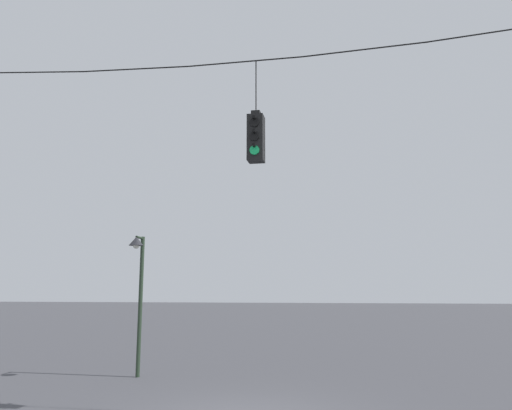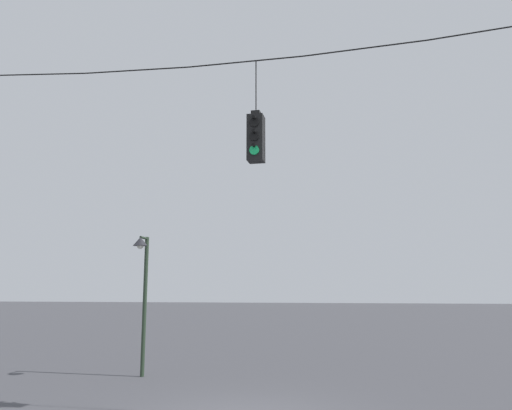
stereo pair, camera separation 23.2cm
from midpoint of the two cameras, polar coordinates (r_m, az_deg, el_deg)
span_wire at (r=11.46m, az=-1.95°, el=16.88°), size 17.96×0.03×0.58m
traffic_light_near_right_pole at (r=10.68m, az=-0.63°, el=7.71°), size 0.34×0.58×2.27m
street_lamp at (r=15.33m, az=-13.72°, el=-7.69°), size 0.43×0.75×4.09m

